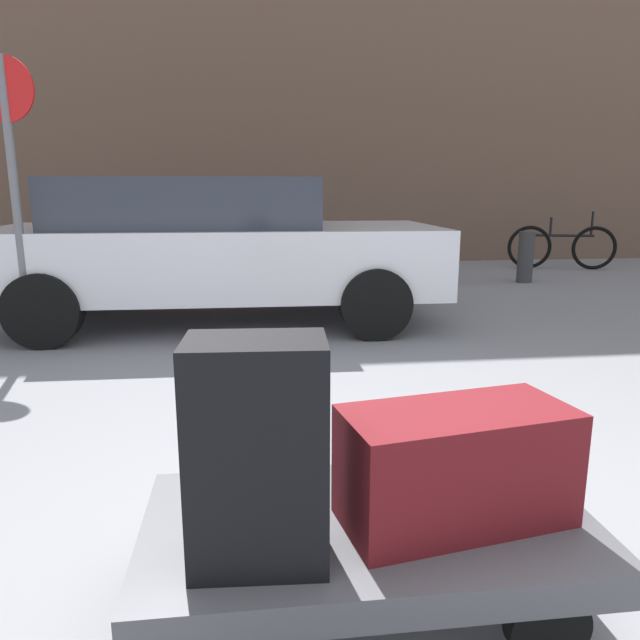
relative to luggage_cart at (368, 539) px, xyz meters
name	(u,v)px	position (x,y,z in m)	size (l,w,h in m)	color
ground_plane	(367,615)	(0.00, 0.00, -0.27)	(60.00, 60.00, 0.00)	gray
building_facade_brick	(372,10)	(2.00, 9.70, 4.18)	(24.00, 1.20, 8.90)	brown
luggage_cart	(368,539)	(0.00, 0.00, 0.00)	(1.36, 0.73, 0.34)	#4C4C51
suitcase_black_front_right	(257,453)	(-0.33, -0.16, 0.38)	(0.36, 0.23, 0.61)	black
duffel_bag_maroon_front_left	(456,465)	(0.25, -0.04, 0.24)	(0.67, 0.31, 0.35)	maroon
parked_car	(212,247)	(-0.69, 4.35, 0.49)	(4.34, 1.99, 1.42)	silver
bicycle_leaning	(562,247)	(4.91, 7.77, 0.10)	(1.71, 0.52, 0.96)	black
bollard_kerb_near	(434,258)	(2.28, 6.45, 0.09)	(0.22, 0.22, 0.73)	#383838
bollard_kerb_mid	(526,257)	(3.63, 6.45, 0.09)	(0.22, 0.22, 0.73)	#383838
no_parking_sign	(13,173)	(-2.17, 3.50, 1.17)	(0.49, 0.14, 2.32)	slate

